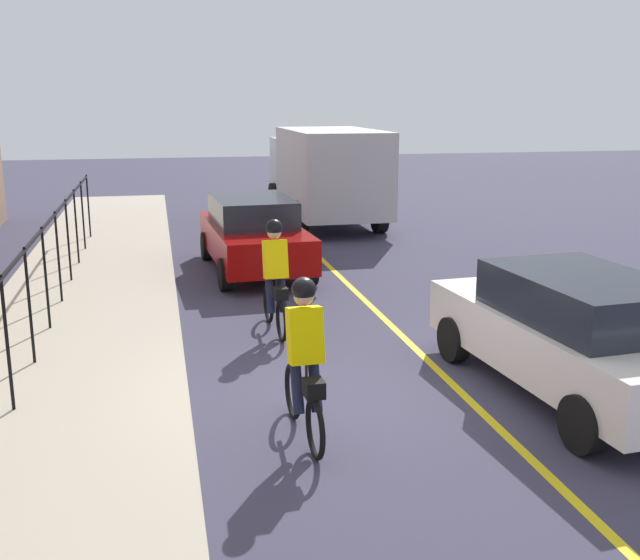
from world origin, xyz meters
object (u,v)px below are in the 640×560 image
(parked_sedan_rear, at_px, (254,233))
(box_truck_background, at_px, (325,171))
(cyclist_lead, at_px, (275,277))
(cyclist_follow, at_px, (305,361))
(patrol_sedan, at_px, (574,332))

(parked_sedan_rear, xyz_separation_m, box_truck_background, (5.88, -2.88, 0.73))
(parked_sedan_rear, bearing_deg, box_truck_background, 150.90)
(cyclist_lead, xyz_separation_m, cyclist_follow, (-3.90, 0.29, 0.00))
(cyclist_lead, xyz_separation_m, parked_sedan_rear, (4.49, -0.23, -0.09))
(cyclist_lead, relative_size, cyclist_follow, 1.00)
(parked_sedan_rear, bearing_deg, cyclist_follow, -6.52)
(cyclist_lead, height_order, cyclist_follow, same)
(patrol_sedan, height_order, box_truck_background, box_truck_background)
(cyclist_lead, distance_m, box_truck_background, 10.85)
(parked_sedan_rear, distance_m, box_truck_background, 6.59)
(cyclist_follow, relative_size, patrol_sedan, 0.40)
(cyclist_lead, bearing_deg, parked_sedan_rear, -5.63)
(parked_sedan_rear, relative_size, box_truck_background, 0.67)
(cyclist_lead, relative_size, parked_sedan_rear, 0.41)
(box_truck_background, bearing_deg, cyclist_lead, 162.99)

